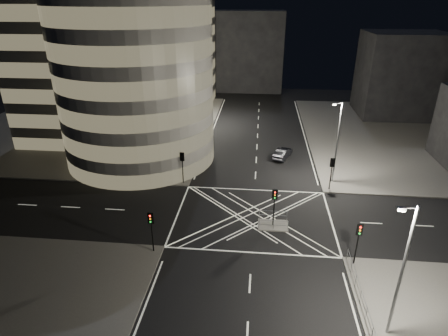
# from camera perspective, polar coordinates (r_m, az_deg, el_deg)

# --- Properties ---
(ground) EXTENTS (120.00, 120.00, 0.00)m
(ground) POSITION_cam_1_polar(r_m,az_deg,el_deg) (39.61, 4.49, -7.44)
(ground) COLOR black
(ground) RESTS_ON ground
(sidewalk_far_left) EXTENTS (42.00, 42.00, 0.15)m
(sidewalk_far_left) POSITION_cam_1_polar(r_m,az_deg,el_deg) (70.42, -19.28, 6.06)
(sidewalk_far_left) COLOR #595754
(sidewalk_far_left) RESTS_ON ground
(sidewalk_far_right) EXTENTS (42.00, 42.00, 0.15)m
(sidewalk_far_right) POSITION_cam_1_polar(r_m,az_deg,el_deg) (70.23, 29.60, 4.11)
(sidewalk_far_right) COLOR #595754
(sidewalk_far_right) RESTS_ON ground
(central_island) EXTENTS (3.00, 2.00, 0.15)m
(central_island) POSITION_cam_1_polar(r_m,az_deg,el_deg) (38.35, 7.46, -8.65)
(central_island) COLOR slate
(central_island) RESTS_ON ground
(office_tower_curved) EXTENTS (30.00, 29.00, 27.20)m
(office_tower_curved) POSITION_cam_1_polar(r_m,az_deg,el_deg) (56.93, -16.63, 15.33)
(office_tower_curved) COLOR gray
(office_tower_curved) RESTS_ON sidewalk_far_left
(office_block_rear) EXTENTS (24.00, 16.00, 22.00)m
(office_block_rear) POSITION_cam_1_polar(r_m,az_deg,el_deg) (79.35, -11.16, 17.20)
(office_block_rear) COLOR gray
(office_block_rear) RESTS_ON sidewalk_far_left
(building_right_far) EXTENTS (14.00, 12.00, 15.00)m
(building_right_far) POSITION_cam_1_polar(r_m,az_deg,el_deg) (79.06, 25.25, 12.77)
(building_right_far) COLOR black
(building_right_far) RESTS_ON sidewalk_far_right
(building_far_end) EXTENTS (18.00, 8.00, 18.00)m
(building_far_end) POSITION_cam_1_polar(r_m,az_deg,el_deg) (92.41, 3.13, 17.29)
(building_far_end) COLOR black
(building_far_end) RESTS_ON ground
(tree_a) EXTENTS (4.21, 4.21, 6.79)m
(tree_a) POSITION_cam_1_polar(r_m,az_deg,el_deg) (46.89, -7.97, 3.87)
(tree_a) COLOR black
(tree_a) RESTS_ON sidewalk_far_left
(tree_b) EXTENTS (4.14, 4.14, 6.96)m
(tree_b) POSITION_cam_1_polar(r_m,az_deg,el_deg) (52.32, -6.51, 6.43)
(tree_b) COLOR black
(tree_b) RESTS_ON sidewalk_far_left
(tree_c) EXTENTS (4.21, 4.21, 6.82)m
(tree_c) POSITION_cam_1_polar(r_m,az_deg,el_deg) (57.98, -5.30, 8.14)
(tree_c) COLOR black
(tree_c) RESTS_ON sidewalk_far_left
(tree_d) EXTENTS (4.69, 4.69, 7.39)m
(tree_d) POSITION_cam_1_polar(r_m,az_deg,el_deg) (63.58, -4.31, 9.95)
(tree_d) COLOR black
(tree_d) RESTS_ON sidewalk_far_left
(tree_e) EXTENTS (3.65, 3.65, 5.89)m
(tree_e) POSITION_cam_1_polar(r_m,az_deg,el_deg) (69.53, -3.45, 10.50)
(tree_e) COLOR black
(tree_e) RESTS_ON sidewalk_far_left
(traffic_signal_fl) EXTENTS (0.55, 0.22, 4.00)m
(traffic_signal_fl) POSITION_cam_1_polar(r_m,az_deg,el_deg) (45.14, -6.37, 0.92)
(traffic_signal_fl) COLOR black
(traffic_signal_fl) RESTS_ON sidewalk_far_left
(traffic_signal_nl) EXTENTS (0.55, 0.22, 4.00)m
(traffic_signal_nl) POSITION_cam_1_polar(r_m,az_deg,el_deg) (33.56, -11.03, -8.50)
(traffic_signal_nl) COLOR black
(traffic_signal_nl) RESTS_ON sidewalk_near_left
(traffic_signal_fr) EXTENTS (0.55, 0.22, 4.00)m
(traffic_signal_fr) POSITION_cam_1_polar(r_m,az_deg,el_deg) (45.05, 16.11, -0.00)
(traffic_signal_fr) COLOR black
(traffic_signal_fr) RESTS_ON sidewalk_far_right
(traffic_signal_nr) EXTENTS (0.55, 0.22, 4.00)m
(traffic_signal_nr) POSITION_cam_1_polar(r_m,az_deg,el_deg) (33.44, 19.80, -9.80)
(traffic_signal_nr) COLOR black
(traffic_signal_nr) RESTS_ON sidewalk_near_right
(traffic_signal_island) EXTENTS (0.55, 0.22, 4.00)m
(traffic_signal_island) POSITION_cam_1_polar(r_m,az_deg,el_deg) (36.87, 7.70, -4.97)
(traffic_signal_island) COLOR black
(traffic_signal_island) RESTS_ON central_island
(street_lamp_left_near) EXTENTS (1.25, 0.25, 10.00)m
(street_lamp_left_near) POSITION_cam_1_polar(r_m,az_deg,el_deg) (49.07, -6.04, 6.21)
(street_lamp_left_near) COLOR slate
(street_lamp_left_near) RESTS_ON sidewalk_far_left
(street_lamp_left_far) EXTENTS (1.25, 0.25, 10.00)m
(street_lamp_left_far) POSITION_cam_1_polar(r_m,az_deg,el_deg) (66.11, -2.97, 11.20)
(street_lamp_left_far) COLOR slate
(street_lamp_left_far) RESTS_ON sidewalk_far_left
(street_lamp_right_far) EXTENTS (1.25, 0.25, 10.00)m
(street_lamp_right_far) POSITION_cam_1_polar(r_m,az_deg,el_deg) (46.20, 16.84, 4.06)
(street_lamp_right_far) COLOR slate
(street_lamp_right_far) RESTS_ON sidewalk_far_right
(street_lamp_right_near) EXTENTS (1.25, 0.25, 10.00)m
(street_lamp_right_near) POSITION_cam_1_polar(r_m,az_deg,el_deg) (26.61, 25.41, -13.79)
(street_lamp_right_near) COLOR slate
(street_lamp_right_near) RESTS_ON sidewalk_near_right
(railing_near_right) EXTENTS (0.06, 11.70, 1.10)m
(railing_near_right) POSITION_cam_1_polar(r_m,az_deg,el_deg) (30.63, 20.48, -18.89)
(railing_near_right) COLOR slate
(railing_near_right) RESTS_ON sidewalk_near_right
(railing_island_south) EXTENTS (2.80, 0.06, 1.10)m
(railing_island_south) POSITION_cam_1_polar(r_m,az_deg,el_deg) (37.25, 7.54, -8.61)
(railing_island_south) COLOR slate
(railing_island_south) RESTS_ON central_island
(railing_island_north) EXTENTS (2.80, 0.06, 1.10)m
(railing_island_north) POSITION_cam_1_polar(r_m,az_deg,el_deg) (38.77, 7.48, -7.15)
(railing_island_north) COLOR slate
(railing_island_north) RESTS_ON central_island
(sedan) EXTENTS (3.11, 4.66, 1.45)m
(sedan) POSITION_cam_1_polar(r_m,az_deg,el_deg) (53.70, 8.92, 2.23)
(sedan) COLOR black
(sedan) RESTS_ON ground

